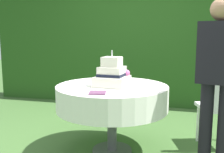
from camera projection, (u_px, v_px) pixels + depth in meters
name	position (u px, v px, depth m)	size (l,w,h in m)	color
ground_plane	(112.00, 151.00, 2.89)	(20.00, 20.00, 0.00)	#3D602D
foliage_hedge	(142.00, 38.00, 4.81)	(5.86, 0.40, 2.49)	#234C19
cake_table	(112.00, 97.00, 2.80)	(1.21, 1.21, 0.75)	#4C4C51
wedding_cake	(112.00, 75.00, 2.73)	(0.36, 0.36, 0.38)	silver
serving_plate_near	(131.00, 80.00, 3.10)	(0.11, 0.11, 0.01)	white
serving_plate_far	(82.00, 85.00, 2.77)	(0.14, 0.14, 0.01)	white
napkin_stack	(98.00, 93.00, 2.39)	(0.15, 0.15, 0.01)	#603856
garden_chair	(221.00, 103.00, 2.86)	(0.50, 0.50, 0.89)	white
standing_person	(218.00, 75.00, 2.30)	(0.40, 0.29, 1.60)	black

